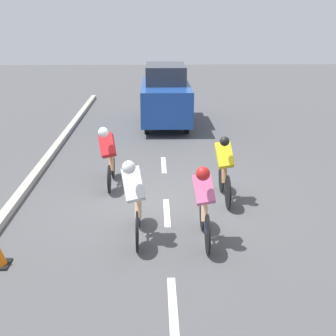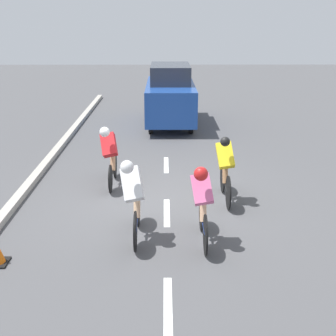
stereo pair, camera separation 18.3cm
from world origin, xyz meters
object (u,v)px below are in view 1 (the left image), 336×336
Objects in this scene: cyclist_red at (108,154)px; cyclist_yellow at (224,167)px; cyclist_white at (135,197)px; support_car at (166,95)px; cyclist_pink at (204,201)px.

cyclist_yellow is at bearing 159.19° from cyclist_red.
cyclist_white is 2.56m from cyclist_yellow.
cyclist_yellow is 0.38× the size of support_car.
cyclist_pink is (-1.18, 0.16, -0.03)m from cyclist_white.
cyclist_red is 6.76m from support_car.
cyclist_red is at bearing 77.45° from support_car.
cyclist_pink is at bearing 72.10° from cyclist_yellow.
cyclist_pink is (-1.90, 2.93, 0.00)m from cyclist_red.
cyclist_white is (-0.72, 2.77, 0.03)m from cyclist_red.
cyclist_yellow reaches higher than cyclist_pink.
cyclist_white is 0.38× the size of support_car.
cyclist_white is 1.00× the size of cyclist_yellow.
cyclist_white is at bearing 104.56° from cyclist_red.
cyclist_red is 1.02× the size of cyclist_pink.
cyclist_yellow is 2.07m from cyclist_pink.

